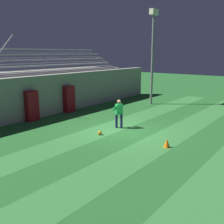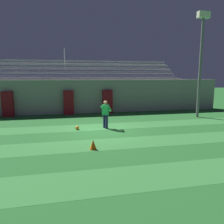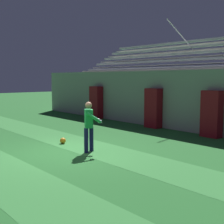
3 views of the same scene
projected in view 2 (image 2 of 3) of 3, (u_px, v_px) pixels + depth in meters
The scene contains 13 objects.
ground_plane at pixel (100, 131), 12.49m from camera, with size 80.00×80.00×0.00m, color #236028.
turf_stripe_near at pixel (130, 178), 6.70m from camera, with size 28.00×1.75×0.01m, color #337A38.
turf_stripe_mid at pixel (108, 144), 10.09m from camera, with size 28.00×1.75×0.01m, color #337A38.
turf_stripe_far at pixel (97, 127), 13.47m from camera, with size 28.00×1.75×0.01m, color #337A38.
back_wall at pixel (88, 96), 18.53m from camera, with size 24.00×0.60×2.80m, color #999691.
padding_pillar_gate_left at pixel (69, 103), 17.74m from camera, with size 0.81×0.44×1.93m, color maroon.
padding_pillar_gate_right at pixel (107, 102), 18.41m from camera, with size 0.81×0.44×1.93m, color maroon.
padding_pillar_far_left at pixel (8, 104), 16.78m from camera, with size 0.81×0.44×1.93m, color maroon.
bleacher_stand at pixel (85, 93), 20.77m from camera, with size 18.00×4.05×5.43m.
floodlight_pole at pixel (201, 52), 15.99m from camera, with size 0.90×0.36×7.65m.
goalkeeper at pixel (106, 113), 12.98m from camera, with size 0.73×0.70×1.67m.
soccer_ball at pixel (77, 128), 12.78m from camera, with size 0.22×0.22×0.22m, color orange.
traffic_cone at pixel (93, 145), 9.32m from camera, with size 0.30×0.30×0.42m, color orange.
Camera 2 is at (-1.87, -12.02, 3.10)m, focal length 35.00 mm.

